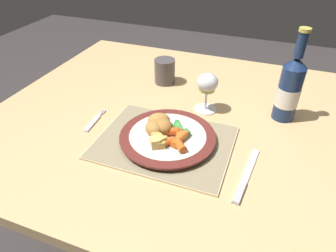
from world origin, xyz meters
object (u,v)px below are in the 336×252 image
dinner_plate (168,137)px  fork (94,122)px  bottle (289,89)px  dining_table (168,134)px  table_knife (245,179)px  wine_glass (207,85)px  drinking_cup (165,71)px

dinner_plate → fork: 0.25m
dinner_plate → bottle: (0.30, 0.25, 0.09)m
bottle → fork: bearing=-156.5°
dining_table → table_knife: bearing=-37.4°
fork → table_knife: size_ratio=0.60×
table_knife → bottle: (0.07, 0.32, 0.10)m
dining_table → dinner_plate: dinner_plate is taller
dining_table → bottle: size_ratio=3.92×
fork → wine_glass: (0.31, 0.20, 0.09)m
bottle → dining_table: bearing=-163.8°
fork → bottle: bottle is taller
fork → bottle: 0.61m
drinking_cup → dinner_plate: bearing=-67.6°
table_knife → drinking_cup: drinking_cup is taller
fork → drinking_cup: drinking_cup is taller
bottle → dinner_plate: bearing=-140.3°
dinner_plate → dining_table: bearing=110.4°
wine_glass → drinking_cup: (-0.20, 0.14, -0.04)m
dinner_plate → table_knife: size_ratio=1.30×
dining_table → fork: bearing=-145.3°
dinner_plate → fork: size_ratio=2.17×
dining_table → wine_glass: 0.22m
dinner_plate → wine_glass: bearing=74.8°
fork → wine_glass: bearing=32.6°
drinking_cup → wine_glass: bearing=-34.7°
wine_glass → fork: bearing=-147.4°
wine_glass → bottle: bottle is taller
dining_table → bottle: (0.35, 0.10, 0.19)m
dinner_plate → drinking_cup: (-0.14, 0.34, 0.03)m
dining_table → fork: size_ratio=8.94×
bottle → drinking_cup: 0.45m
dining_table → table_knife: table_knife is taller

